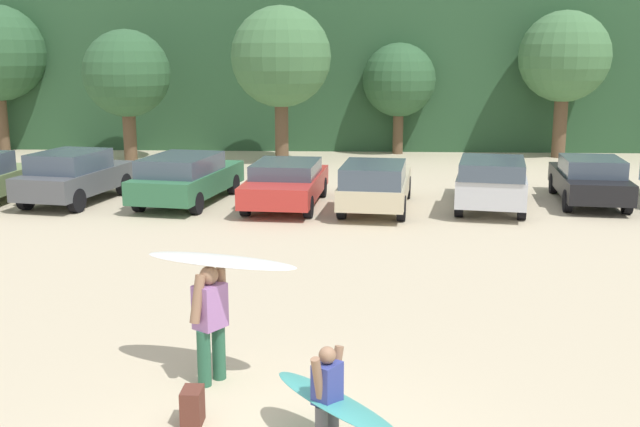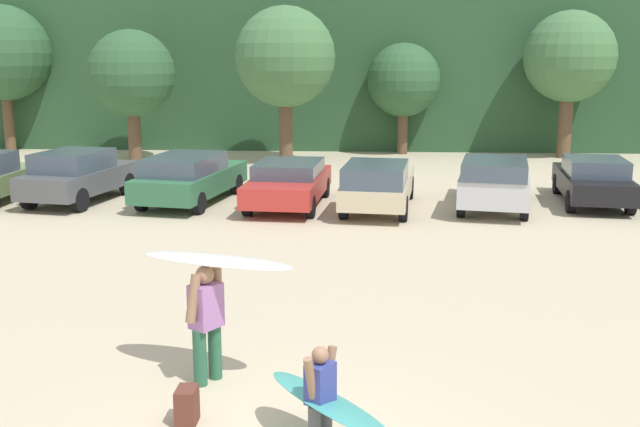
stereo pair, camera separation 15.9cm
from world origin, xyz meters
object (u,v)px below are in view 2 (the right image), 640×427
at_px(surfboard_white, 217,260).
at_px(backpack_dropped, 187,406).
at_px(parked_car_silver, 494,180).
at_px(parked_car_black, 593,180).
at_px(parked_car_forest_green, 189,177).
at_px(person_child, 320,394).
at_px(surfboard_teal, 328,402).
at_px(person_adult, 206,317).
at_px(parked_car_dark_gray, 78,175).
at_px(parked_car_red, 289,182).
at_px(parked_car_champagne, 378,184).

distance_m(surfboard_white, backpack_dropped, 1.96).
xyz_separation_m(parked_car_silver, parked_car_black, (3.00, 0.88, -0.11)).
relative_size(parked_car_forest_green, person_child, 3.95).
bearing_deg(surfboard_white, parked_car_silver, -98.01).
bearing_deg(surfboard_teal, person_adult, 4.82).
bearing_deg(parked_car_black, parked_car_dark_gray, 98.85).
height_order(parked_car_red, backpack_dropped, parked_car_red).
bearing_deg(parked_car_silver, person_adult, 164.36).
bearing_deg(parked_car_black, person_child, 160.36).
distance_m(parked_car_red, parked_car_silver, 5.86).
distance_m(person_child, backpack_dropped, 1.80).
bearing_deg(parked_car_silver, parked_car_dark_gray, 98.97).
distance_m(parked_car_dark_gray, parked_car_champagne, 8.88).
height_order(parked_car_forest_green, parked_car_champagne, parked_car_forest_green).
distance_m(person_adult, backpack_dropped, 1.37).
xyz_separation_m(person_adult, surfboard_white, (0.13, 0.14, 0.75)).
bearing_deg(parked_car_dark_gray, parked_car_black, -77.08).
xyz_separation_m(parked_car_dark_gray, surfboard_teal, (8.08, -13.86, -0.22)).
distance_m(parked_car_silver, backpack_dropped, 14.25).
bearing_deg(surfboard_white, parked_car_forest_green, -57.46).
relative_size(parked_car_forest_green, person_adult, 3.04).
height_order(person_adult, surfboard_white, surfboard_white).
xyz_separation_m(parked_car_silver, surfboard_teal, (-4.07, -13.55, -0.24)).
distance_m(parked_car_champagne, person_adult, 11.69).
height_order(parked_car_dark_gray, parked_car_black, parked_car_dark_gray).
bearing_deg(parked_car_champagne, person_child, -177.44).
bearing_deg(person_child, parked_car_forest_green, -37.49).
height_order(parked_car_silver, parked_car_black, parked_car_silver).
distance_m(parked_car_forest_green, parked_car_black, 11.83).
bearing_deg(person_adult, parked_car_red, -55.61).
relative_size(person_child, surfboard_teal, 0.65).
xyz_separation_m(person_child, surfboard_teal, (0.08, 0.03, -0.12)).
height_order(parked_car_red, person_adult, person_adult).
xyz_separation_m(parked_car_dark_gray, person_child, (7.99, -13.89, -0.11)).
bearing_deg(parked_car_black, parked_car_red, 101.71).
bearing_deg(surfboard_teal, parked_car_dark_gray, -9.56).
xyz_separation_m(parked_car_champagne, person_child, (-0.86, -13.18, -0.06)).
relative_size(parked_car_champagne, surfboard_white, 2.19).
relative_size(surfboard_white, surfboard_teal, 1.17).
distance_m(parked_car_champagne, surfboard_white, 11.56).
bearing_deg(parked_car_red, parked_car_dark_gray, 92.72).
relative_size(parked_car_red, parked_car_silver, 0.94).
relative_size(parked_car_champagne, surfboard_teal, 2.57).
distance_m(parked_car_dark_gray, parked_car_silver, 12.15).
bearing_deg(person_adult, parked_car_champagne, -68.28).
height_order(parked_car_forest_green, surfboard_teal, parked_car_forest_green).
distance_m(parked_car_dark_gray, person_adult, 13.70).
bearing_deg(parked_car_red, surfboard_white, -174.36).
bearing_deg(backpack_dropped, surfboard_white, 83.75).
xyz_separation_m(parked_car_forest_green, parked_car_champagne, (5.53, -0.76, -0.02)).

